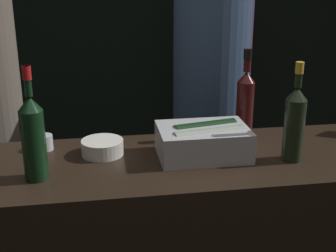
{
  "coord_description": "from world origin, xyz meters",
  "views": [
    {
      "loc": [
        -0.25,
        -1.28,
        1.67
      ],
      "look_at": [
        0.0,
        0.3,
        1.11
      ],
      "focal_mm": 50.0,
      "sensor_mm": 36.0,
      "label": 1
    }
  ],
  "objects_px": {
    "red_wine_bottle_burgundy": "(33,136)",
    "person_grey_polo": "(223,59)",
    "person_in_hoodie": "(210,105)",
    "champagne_bottle": "(295,122)",
    "red_wine_bottle_black_foil": "(245,101)",
    "bowl_white": "(102,147)",
    "ice_bin_with_bottles": "(204,140)",
    "candle_votive": "(44,142)"
  },
  "relations": [
    {
      "from": "ice_bin_with_bottles",
      "to": "person_in_hoodie",
      "type": "relative_size",
      "value": 0.19
    },
    {
      "from": "bowl_white",
      "to": "red_wine_bottle_burgundy",
      "type": "xyz_separation_m",
      "value": [
        -0.22,
        -0.17,
        0.12
      ]
    },
    {
      "from": "ice_bin_with_bottles",
      "to": "bowl_white",
      "type": "relative_size",
      "value": 2.1
    },
    {
      "from": "champagne_bottle",
      "to": "person_grey_polo",
      "type": "bearing_deg",
      "value": 82.54
    },
    {
      "from": "person_grey_polo",
      "to": "candle_votive",
      "type": "bearing_deg",
      "value": 45.2
    },
    {
      "from": "bowl_white",
      "to": "red_wine_bottle_burgundy",
      "type": "bearing_deg",
      "value": -141.74
    },
    {
      "from": "bowl_white",
      "to": "person_grey_polo",
      "type": "relative_size",
      "value": 0.09
    },
    {
      "from": "red_wine_bottle_burgundy",
      "to": "person_grey_polo",
      "type": "xyz_separation_m",
      "value": [
        1.13,
        1.76,
        -0.13
      ]
    },
    {
      "from": "red_wine_bottle_black_foil",
      "to": "person_in_hoodie",
      "type": "xyz_separation_m",
      "value": [
        -0.01,
        0.52,
        -0.17
      ]
    },
    {
      "from": "ice_bin_with_bottles",
      "to": "bowl_white",
      "type": "bearing_deg",
      "value": 169.1
    },
    {
      "from": "person_in_hoodie",
      "to": "champagne_bottle",
      "type": "bearing_deg",
      "value": -170.86
    },
    {
      "from": "ice_bin_with_bottles",
      "to": "red_wine_bottle_black_foil",
      "type": "relative_size",
      "value": 0.9
    },
    {
      "from": "champagne_bottle",
      "to": "red_wine_bottle_black_foil",
      "type": "height_order",
      "value": "red_wine_bottle_black_foil"
    },
    {
      "from": "candle_votive",
      "to": "person_in_hoodie",
      "type": "height_order",
      "value": "person_in_hoodie"
    },
    {
      "from": "bowl_white",
      "to": "champagne_bottle",
      "type": "xyz_separation_m",
      "value": [
        0.68,
        -0.16,
        0.12
      ]
    },
    {
      "from": "candle_votive",
      "to": "red_wine_bottle_black_foil",
      "type": "height_order",
      "value": "red_wine_bottle_black_foil"
    },
    {
      "from": "champagne_bottle",
      "to": "red_wine_bottle_burgundy",
      "type": "distance_m",
      "value": 0.9
    },
    {
      "from": "red_wine_bottle_burgundy",
      "to": "bowl_white",
      "type": "bearing_deg",
      "value": 38.26
    },
    {
      "from": "bowl_white",
      "to": "person_grey_polo",
      "type": "xyz_separation_m",
      "value": [
        0.91,
        1.59,
        -0.0
      ]
    },
    {
      "from": "ice_bin_with_bottles",
      "to": "red_wine_bottle_burgundy",
      "type": "xyz_separation_m",
      "value": [
        -0.59,
        -0.1,
        0.09
      ]
    },
    {
      "from": "bowl_white",
      "to": "person_grey_polo",
      "type": "distance_m",
      "value": 1.83
    },
    {
      "from": "bowl_white",
      "to": "champagne_bottle",
      "type": "bearing_deg",
      "value": -13.26
    },
    {
      "from": "champagne_bottle",
      "to": "red_wine_bottle_burgundy",
      "type": "xyz_separation_m",
      "value": [
        -0.9,
        -0.02,
        0.01
      ]
    },
    {
      "from": "red_wine_bottle_burgundy",
      "to": "candle_votive",
      "type": "bearing_deg",
      "value": 89.37
    },
    {
      "from": "bowl_white",
      "to": "red_wine_bottle_burgundy",
      "type": "relative_size",
      "value": 0.41
    },
    {
      "from": "bowl_white",
      "to": "champagne_bottle",
      "type": "relative_size",
      "value": 0.43
    },
    {
      "from": "red_wine_bottle_burgundy",
      "to": "person_grey_polo",
      "type": "distance_m",
      "value": 2.1
    },
    {
      "from": "person_in_hoodie",
      "to": "person_grey_polo",
      "type": "xyz_separation_m",
      "value": [
        0.34,
        0.97,
        0.04
      ]
    },
    {
      "from": "candle_votive",
      "to": "person_grey_polo",
      "type": "height_order",
      "value": "person_grey_polo"
    },
    {
      "from": "red_wine_bottle_burgundy",
      "to": "red_wine_bottle_black_foil",
      "type": "xyz_separation_m",
      "value": [
        0.8,
        0.27,
        0.0
      ]
    },
    {
      "from": "champagne_bottle",
      "to": "red_wine_bottle_black_foil",
      "type": "bearing_deg",
      "value": 111.18
    },
    {
      "from": "champagne_bottle",
      "to": "bowl_white",
      "type": "bearing_deg",
      "value": 166.74
    },
    {
      "from": "champagne_bottle",
      "to": "candle_votive",
      "type": "bearing_deg",
      "value": 164.89
    },
    {
      "from": "champagne_bottle",
      "to": "person_grey_polo",
      "type": "xyz_separation_m",
      "value": [
        0.23,
        1.75,
        -0.12
      ]
    },
    {
      "from": "red_wine_bottle_black_foil",
      "to": "person_grey_polo",
      "type": "bearing_deg",
      "value": 77.57
    },
    {
      "from": "bowl_white",
      "to": "candle_votive",
      "type": "bearing_deg",
      "value": 159.36
    },
    {
      "from": "bowl_white",
      "to": "candle_votive",
      "type": "height_order",
      "value": "candle_votive"
    },
    {
      "from": "person_in_hoodie",
      "to": "person_grey_polo",
      "type": "bearing_deg",
      "value": -18.42
    },
    {
      "from": "candle_votive",
      "to": "red_wine_bottle_black_foil",
      "type": "xyz_separation_m",
      "value": [
        0.8,
        0.01,
        0.12
      ]
    },
    {
      "from": "red_wine_bottle_black_foil",
      "to": "person_grey_polo",
      "type": "height_order",
      "value": "person_grey_polo"
    },
    {
      "from": "person_grey_polo",
      "to": "red_wine_bottle_black_foil",
      "type": "bearing_deg",
      "value": 69.61
    },
    {
      "from": "red_wine_bottle_burgundy",
      "to": "person_grey_polo",
      "type": "height_order",
      "value": "person_grey_polo"
    }
  ]
}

